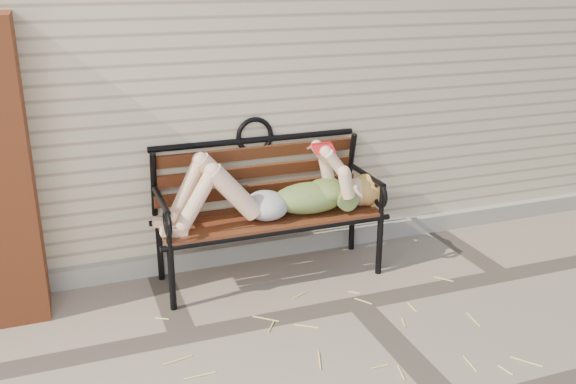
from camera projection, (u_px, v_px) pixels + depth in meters
name	position (u px, v px, depth m)	size (l,w,h in m)	color
ground	(358.00, 303.00, 4.56)	(80.00, 80.00, 0.00)	#78695C
house_wall	(237.00, 43.00, 6.71)	(8.00, 4.00, 3.00)	beige
foundation_strip	(307.00, 241.00, 5.39)	(8.00, 0.10, 0.15)	#9A958B
garden_bench	(265.00, 191.00, 4.84)	(1.82, 0.72, 1.18)	black
reading_woman	(273.00, 192.00, 4.70)	(1.71, 0.39, 0.54)	#093541
straw_scatter	(330.00, 361.00, 3.88)	(2.86, 1.64, 0.01)	#E2D86E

